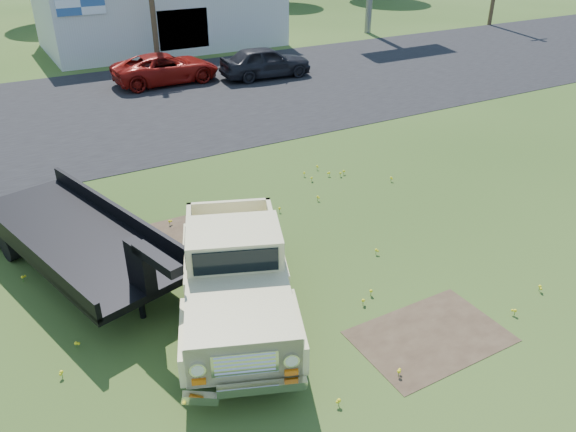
{
  "coord_description": "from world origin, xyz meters",
  "views": [
    {
      "loc": [
        -5.3,
        -9.21,
        7.48
      ],
      "look_at": [
        0.48,
        1.0,
        1.14
      ],
      "focal_mm": 35.0,
      "sensor_mm": 36.0,
      "label": 1
    }
  ],
  "objects_px": {
    "flatbed_trailer": "(74,232)",
    "dark_sedan": "(265,62)",
    "red_pickup": "(166,69)",
    "vintage_pickup_truck": "(235,273)"
  },
  "relations": [
    {
      "from": "flatbed_trailer",
      "to": "red_pickup",
      "type": "relative_size",
      "value": 1.37
    },
    {
      "from": "vintage_pickup_truck",
      "to": "dark_sedan",
      "type": "relative_size",
      "value": 1.23
    },
    {
      "from": "vintage_pickup_truck",
      "to": "dark_sedan",
      "type": "height_order",
      "value": "vintage_pickup_truck"
    },
    {
      "from": "red_pickup",
      "to": "dark_sedan",
      "type": "bearing_deg",
      "value": -108.55
    },
    {
      "from": "vintage_pickup_truck",
      "to": "red_pickup",
      "type": "xyz_separation_m",
      "value": [
        4.72,
        18.44,
        -0.31
      ]
    },
    {
      "from": "vintage_pickup_truck",
      "to": "flatbed_trailer",
      "type": "relative_size",
      "value": 0.8
    },
    {
      "from": "flatbed_trailer",
      "to": "dark_sedan",
      "type": "relative_size",
      "value": 1.54
    },
    {
      "from": "flatbed_trailer",
      "to": "dark_sedan",
      "type": "distance_m",
      "value": 18.08
    },
    {
      "from": "dark_sedan",
      "to": "red_pickup",
      "type": "bearing_deg",
      "value": 77.1
    },
    {
      "from": "vintage_pickup_truck",
      "to": "dark_sedan",
      "type": "xyz_separation_m",
      "value": [
        9.51,
        16.97,
        -0.24
      ]
    }
  ]
}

